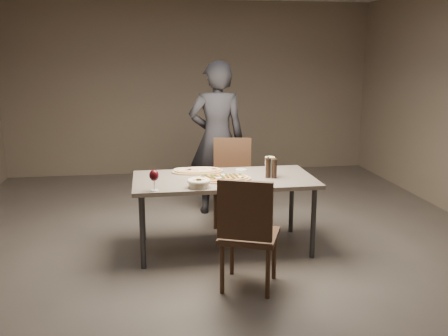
{
  "coord_description": "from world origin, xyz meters",
  "views": [
    {
      "loc": [
        -0.75,
        -4.77,
        1.96
      ],
      "look_at": [
        0.0,
        0.0,
        0.85
      ],
      "focal_mm": 40.0,
      "sensor_mm": 36.0,
      "label": 1
    }
  ],
  "objects": [
    {
      "name": "room",
      "position": [
        0.0,
        0.0,
        1.4
      ],
      "size": [
        7.0,
        7.0,
        7.0
      ],
      "color": "#59524D",
      "rests_on": "ground"
    },
    {
      "name": "pepper_mill_left",
      "position": [
        0.49,
        -0.09,
        0.85
      ],
      "size": [
        0.05,
        0.05,
        0.21
      ],
      "rotation": [
        0.0,
        0.0,
        0.39
      ],
      "color": "black",
      "rests_on": "dining_table"
    },
    {
      "name": "dining_table",
      "position": [
        0.0,
        0.0,
        0.69
      ],
      "size": [
        1.8,
        0.9,
        0.75
      ],
      "color": "slate",
      "rests_on": "ground"
    },
    {
      "name": "chair_far",
      "position": [
        0.23,
        0.84,
        0.55
      ],
      "size": [
        0.54,
        0.54,
        0.99
      ],
      "rotation": [
        0.0,
        0.0,
        2.96
      ],
      "color": "#3D2719",
      "rests_on": "ground"
    },
    {
      "name": "diner",
      "position": [
        0.1,
        1.23,
        0.94
      ],
      "size": [
        0.69,
        0.46,
        1.88
      ],
      "primitive_type": "imported",
      "rotation": [
        0.0,
        0.0,
        3.13
      ],
      "color": "black",
      "rests_on": "ground"
    },
    {
      "name": "zucchini_pizza",
      "position": [
        -0.03,
        -0.08,
        0.77
      ],
      "size": [
        0.58,
        0.32,
        0.05
      ],
      "rotation": [
        0.0,
        0.0,
        -0.18
      ],
      "color": "tan",
      "rests_on": "dining_table"
    },
    {
      "name": "bread_basket",
      "position": [
        -0.29,
        -0.33,
        0.8
      ],
      "size": [
        0.22,
        0.22,
        0.08
      ],
      "rotation": [
        0.0,
        0.0,
        0.02
      ],
      "color": "beige",
      "rests_on": "dining_table"
    },
    {
      "name": "pepper_mill_right",
      "position": [
        0.43,
        -0.06,
        0.85
      ],
      "size": [
        0.06,
        0.06,
        0.22
      ],
      "rotation": [
        0.0,
        0.0,
        -0.31
      ],
      "color": "black",
      "rests_on": "dining_table"
    },
    {
      "name": "wine_glass",
      "position": [
        -0.7,
        -0.38,
        0.89
      ],
      "size": [
        0.09,
        0.09,
        0.2
      ],
      "rotation": [
        0.0,
        0.0,
        -0.2
      ],
      "color": "silver",
      "rests_on": "dining_table"
    },
    {
      "name": "oil_dish",
      "position": [
        0.23,
        0.28,
        0.76
      ],
      "size": [
        0.12,
        0.12,
        0.01
      ],
      "rotation": [
        0.0,
        0.0,
        0.04
      ],
      "color": "white",
      "rests_on": "dining_table"
    },
    {
      "name": "chair_near",
      "position": [
        0.04,
        -0.96,
        0.55
      ],
      "size": [
        0.61,
        0.61,
        0.99
      ],
      "rotation": [
        0.0,
        0.0,
        -0.39
      ],
      "color": "#3D2719",
      "rests_on": "ground"
    },
    {
      "name": "side_plate",
      "position": [
        -0.38,
        0.38,
        0.76
      ],
      "size": [
        0.2,
        0.2,
        0.01
      ],
      "rotation": [
        0.0,
        0.0,
        -0.36
      ],
      "color": "white",
      "rests_on": "dining_table"
    },
    {
      "name": "carafe",
      "position": [
        0.46,
        -0.01,
        0.85
      ],
      "size": [
        0.1,
        0.1,
        0.2
      ],
      "rotation": [
        0.0,
        0.0,
        -0.16
      ],
      "color": "silver",
      "rests_on": "dining_table"
    },
    {
      "name": "ham_pizza",
      "position": [
        -0.23,
        0.28,
        0.77
      ],
      "size": [
        0.54,
        0.3,
        0.04
      ],
      "rotation": [
        0.0,
        0.0,
        0.15
      ],
      "color": "tan",
      "rests_on": "dining_table"
    }
  ]
}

